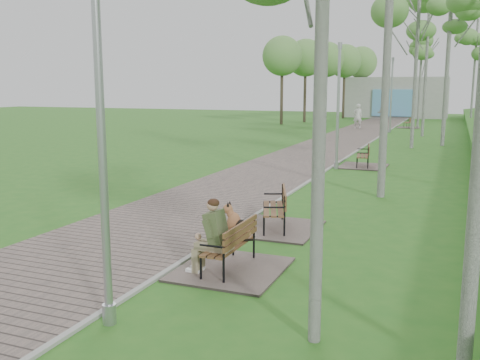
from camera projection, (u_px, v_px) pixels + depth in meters
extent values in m
plane|color=#2D6C21|center=(121.00, 302.00, 7.66)|extent=(120.00, 120.00, 0.00)
cube|color=#645751|center=(330.00, 145.00, 27.94)|extent=(3.50, 67.00, 0.04)
cube|color=#999993|center=(364.00, 147.00, 27.30)|extent=(0.10, 67.00, 0.05)
cube|color=#9E9E99|center=(396.00, 97.00, 54.47)|extent=(10.00, 5.00, 4.00)
cube|color=#5A9BC9|center=(393.00, 103.00, 52.18)|extent=(4.00, 0.20, 2.60)
cube|color=#645751|center=(231.00, 269.00, 8.96)|extent=(1.69, 1.88, 0.04)
cube|color=brown|center=(228.00, 246.00, 8.91)|extent=(0.43, 1.41, 0.04)
cube|color=brown|center=(241.00, 232.00, 8.78)|extent=(0.05, 1.41, 0.31)
cube|color=#645751|center=(275.00, 228.00, 11.57)|extent=(1.78, 1.98, 0.04)
cube|color=brown|center=(273.00, 209.00, 11.51)|extent=(0.91, 1.55, 0.04)
cube|color=brown|center=(285.00, 197.00, 11.45)|extent=(0.52, 1.42, 0.33)
cube|color=#645751|center=(363.00, 166.00, 20.57)|extent=(1.73, 1.92, 0.04)
cube|color=brown|center=(362.00, 156.00, 20.52)|extent=(0.65, 1.49, 0.04)
cube|color=brown|center=(369.00, 149.00, 20.42)|extent=(0.26, 1.43, 0.32)
cube|color=#645751|center=(408.00, 128.00, 40.21)|extent=(1.59, 1.77, 0.04)
cube|color=brown|center=(408.00, 123.00, 40.16)|extent=(0.51, 1.35, 0.04)
cube|color=brown|center=(411.00, 119.00, 40.02)|extent=(0.14, 1.32, 0.29)
cylinder|color=#9FA2A7|center=(109.00, 314.00, 6.92)|extent=(0.18, 0.18, 0.27)
cylinder|color=#9FA2A7|center=(102.00, 154.00, 6.56)|extent=(0.11, 0.11, 4.45)
cylinder|color=#9FA2A7|center=(336.00, 165.00, 20.03)|extent=(0.18, 0.18, 0.27)
cylinder|color=#9FA2A7|center=(338.00, 109.00, 19.66)|extent=(0.11, 0.11, 4.47)
cylinder|color=#9FA2A7|center=(340.00, 45.00, 19.27)|extent=(0.16, 0.16, 0.22)
cylinder|color=#9FA2A7|center=(390.00, 130.00, 36.06)|extent=(0.19, 0.19, 0.29)
cylinder|color=#9FA2A7|center=(391.00, 97.00, 35.67)|extent=(0.12, 0.12, 4.80)
cylinder|color=#9FA2A7|center=(393.00, 59.00, 35.25)|extent=(0.17, 0.17, 0.24)
imported|color=silver|center=(358.00, 116.00, 39.18)|extent=(0.78, 0.66, 1.83)
imported|color=gray|center=(382.00, 113.00, 44.96)|extent=(0.84, 0.66, 1.69)
cylinder|color=silver|center=(321.00, 56.00, 5.90)|extent=(0.16, 0.16, 6.75)
cylinder|color=silver|center=(416.00, 61.00, 26.10)|extent=(0.19, 0.19, 8.61)
ellipsoid|color=#689F4D|center=(419.00, 2.00, 25.63)|extent=(2.78, 2.78, 3.79)
cylinder|color=silver|center=(448.00, 60.00, 27.18)|extent=(0.19, 0.19, 8.78)
ellipsoid|color=#689F4D|center=(451.00, 3.00, 26.70)|extent=(2.80, 2.80, 3.86)
cylinder|color=silver|center=(426.00, 59.00, 32.44)|extent=(0.18, 0.18, 9.39)
ellipsoid|color=#689F4D|center=(429.00, 8.00, 31.92)|extent=(2.64, 2.64, 4.13)
cylinder|color=silver|center=(474.00, 74.00, 39.33)|extent=(0.16, 0.16, 7.90)
ellipsoid|color=#689F4D|center=(477.00, 39.00, 38.89)|extent=(2.37, 2.37, 3.48)
cylinder|color=silver|center=(420.00, 78.00, 39.13)|extent=(0.16, 0.16, 7.37)
ellipsoid|color=#689F4D|center=(422.00, 45.00, 38.72)|extent=(2.37, 2.37, 3.24)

